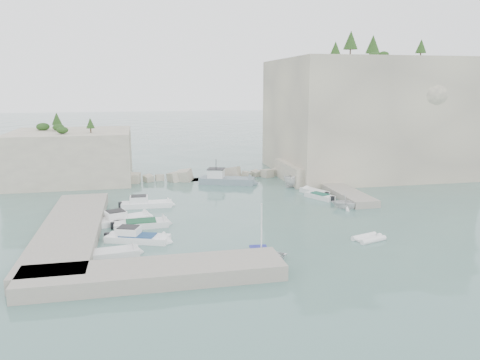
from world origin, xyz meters
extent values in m
plane|color=slate|center=(0.00, 0.00, 0.00)|extent=(400.00, 400.00, 0.00)
cube|color=beige|center=(23.00, 23.00, 8.50)|extent=(26.00, 22.00, 17.00)
cube|color=beige|center=(13.00, 18.00, 1.25)|extent=(8.00, 10.00, 2.50)
cube|color=beige|center=(-20.00, 25.00, 3.50)|extent=(16.00, 14.00, 7.00)
cube|color=#9E9689|center=(-17.00, -1.00, 0.55)|extent=(5.00, 24.00, 1.10)
cube|color=#9E9689|center=(-10.00, -12.50, 0.55)|extent=(18.00, 4.00, 1.10)
cube|color=#9E9689|center=(13.50, 10.00, 0.40)|extent=(3.00, 16.00, 0.80)
cube|color=beige|center=(-1.00, 22.00, 0.70)|extent=(28.00, 3.00, 1.40)
imported|color=white|center=(-1.80, -10.16, 0.00)|extent=(4.44, 3.36, 0.87)
imported|color=white|center=(11.20, 2.76, 0.00)|extent=(4.04, 3.81, 1.68)
imported|color=white|center=(9.98, 14.70, 0.00)|extent=(5.32, 3.28, 1.93)
cylinder|color=white|center=(-1.80, -10.16, 2.53)|extent=(0.10, 0.10, 4.20)
cone|color=#1E4219|center=(18.00, 18.00, 19.27)|extent=(1.96, 1.96, 2.45)
cone|color=#1E4219|center=(26.00, 27.00, 19.60)|extent=(2.24, 2.24, 2.80)
cone|color=#1E4219|center=(30.00, 20.00, 18.82)|extent=(1.57, 1.57, 1.96)
cone|color=#1E4219|center=(21.00, 30.00, 19.08)|extent=(1.79, 1.79, 2.24)
cone|color=#1E4219|center=(-22.00, 27.00, 8.62)|extent=(1.40, 1.40, 1.75)
cone|color=#1E4219|center=(-17.00, 22.00, 8.30)|extent=(1.12, 1.12, 1.40)
camera|label=1|loc=(-10.62, -43.37, 13.33)|focal=35.00mm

